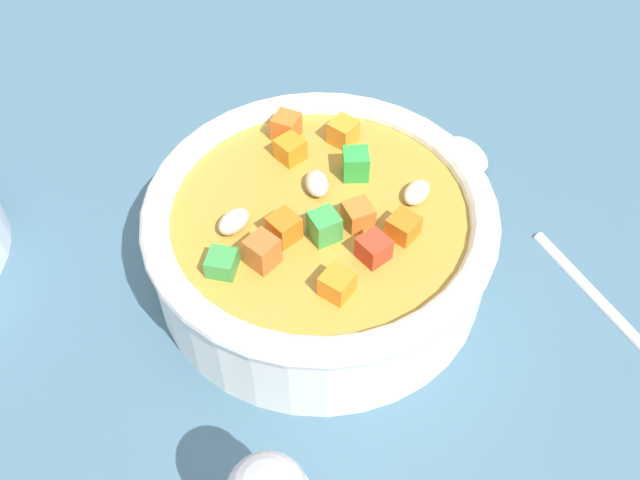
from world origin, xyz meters
TOP-DOWN VIEW (x-y plane):
  - ground_plane at (0.00, 0.00)cm, footprint 140.00×140.00cm
  - soup_bowl_main at (0.00, -0.00)cm, footprint 19.19×19.19cm
  - spoon at (-7.59, 11.17)cm, footprint 17.24×19.00cm

SIDE VIEW (x-z plane):
  - ground_plane at x=0.00cm, z-range -2.00..0.00cm
  - spoon at x=-7.59cm, z-range -0.07..0.97cm
  - soup_bowl_main at x=0.00cm, z-range -0.17..6.69cm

